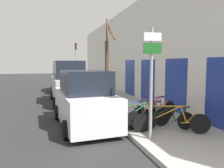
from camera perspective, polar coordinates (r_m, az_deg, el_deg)
name	(u,v)px	position (r m, az deg, el deg)	size (l,w,h in m)	color
ground_plane	(73,102)	(13.96, -10.12, -4.62)	(80.00, 80.00, 0.00)	#28282B
sidewalk_curb	(103,93)	(17.12, -2.47, -2.42)	(3.20, 32.00, 0.15)	#9E9B93
building_facade	(124,53)	(17.41, 3.20, 8.10)	(0.23, 32.00, 6.50)	silver
signpost	(151,78)	(6.50, 10.24, 1.67)	(0.57, 0.11, 3.30)	#939399
bicycle_0	(173,121)	(7.57, 15.60, -9.18)	(2.07, 1.18, 0.91)	black
bicycle_1	(164,120)	(7.61, 13.46, -9.21)	(2.19, 0.44, 0.85)	black
bicycle_2	(141,118)	(7.74, 7.61, -8.72)	(2.32, 0.44, 0.90)	black
bicycle_3	(150,115)	(8.11, 9.91, -8.11)	(2.17, 0.79, 0.90)	black
bicycle_4	(138,114)	(8.22, 6.73, -7.79)	(2.07, 1.16, 0.94)	black
bicycle_5	(155,111)	(8.79, 11.18, -6.87)	(2.37, 0.99, 0.97)	black
parked_car_0	(84,101)	(8.47, -7.20, -4.43)	(2.20, 4.37, 2.16)	silver
parked_car_1	(68,84)	(13.56, -11.30, -0.06)	(2.12, 4.76, 2.56)	#B2B7BC
parked_car_2	(64,79)	(19.26, -12.51, 1.29)	(2.22, 4.64, 2.36)	#51565B
pedestrian_near	(106,84)	(14.29, -1.60, 0.06)	(0.41, 0.36, 1.61)	#333338
street_tree	(107,68)	(10.74, -1.25, 4.22)	(0.48, 0.84, 4.44)	#4C3828
traffic_light	(76,57)	(23.70, -9.41, 6.88)	(0.20, 0.30, 4.50)	#939399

